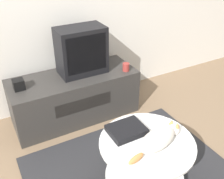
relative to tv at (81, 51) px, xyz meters
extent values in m
cube|color=#33302D|center=(-0.12, -0.04, -0.49)|extent=(1.33, 0.53, 0.50)
cube|color=black|center=(-0.12, -0.30, -0.44)|extent=(0.60, 0.01, 0.14)
cube|color=black|center=(0.00, 0.00, 0.00)|extent=(0.48, 0.29, 0.49)
cube|color=black|center=(0.00, -0.14, 0.01)|extent=(0.42, 0.01, 0.38)
cube|color=black|center=(-0.67, -0.04, -0.19)|extent=(0.10, 0.10, 0.10)
cylinder|color=#99332D|center=(0.42, -0.19, -0.20)|extent=(0.07, 0.07, 0.08)
cylinder|color=#B7B7BC|center=(-0.02, -1.21, -0.50)|extent=(0.04, 0.04, 0.45)
cylinder|color=white|center=(-0.02, -1.21, -0.59)|extent=(0.61, 0.61, 0.01)
cylinder|color=white|center=(-0.02, -1.21, -0.26)|extent=(0.69, 0.69, 0.02)
cube|color=#1E664C|center=(-0.02, -1.12, -0.57)|extent=(0.21, 0.17, 0.04)
cube|color=black|center=(-0.10, -1.05, -0.23)|extent=(0.27, 0.21, 0.05)
ellipsoid|color=silver|center=(0.01, -1.28, -0.19)|extent=(0.36, 0.23, 0.12)
sphere|color=silver|center=(0.20, -1.23, -0.21)|extent=(0.09, 0.09, 0.09)
cone|color=#D18447|center=(0.19, -1.21, -0.16)|extent=(0.04, 0.04, 0.04)
cone|color=#D18447|center=(0.20, -1.26, -0.16)|extent=(0.04, 0.04, 0.04)
ellipsoid|color=#D18447|center=(-0.20, -1.33, -0.23)|extent=(0.14, 0.07, 0.04)
camera|label=1|loc=(-0.92, -2.33, 1.03)|focal=42.00mm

